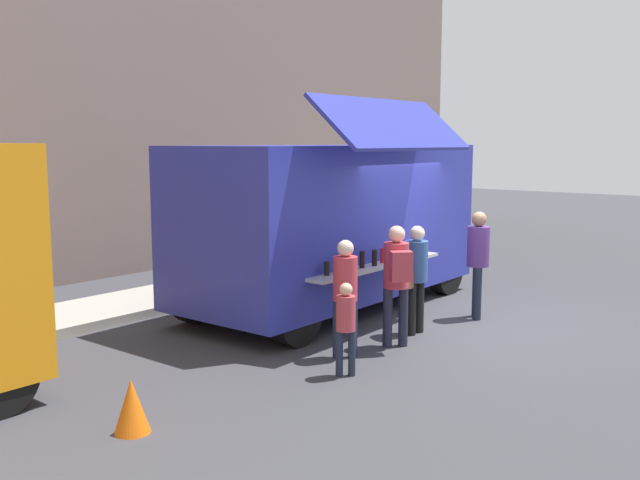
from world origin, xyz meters
The scene contains 10 objects.
ground_plane centered at (0.00, 0.00, 0.00)m, with size 60.00×60.00×0.00m, color #38383D.
curb_strip centered at (-4.39, 4.82, 0.07)m, with size 28.00×1.60×0.15m, color #9E998E.
food_truck_main centered at (-0.38, 2.20, 1.54)m, with size 5.81×3.33×3.52m.
traffic_cone_orange centered at (-5.86, 0.43, 0.28)m, with size 0.36×0.36×0.55m, color orange.
trash_bin centered at (3.50, 4.52, 0.52)m, with size 0.60×0.60×1.04m, color #2B6535.
customer_front_ordering centered at (-0.97, 0.16, 0.97)m, with size 0.53×0.33×1.63m.
customer_mid_with_backpack centered at (-1.73, 0.01, 1.05)m, with size 0.52×0.54×1.71m.
customer_rear_waiting centered at (-2.57, 0.27, 0.95)m, with size 0.32×0.32×1.59m.
customer_extra_browsing centered at (0.49, -0.11, 1.04)m, with size 0.36×0.36×1.75m.
child_near_queue centered at (-3.16, -0.18, 0.70)m, with size 0.24×0.24×1.17m.
Camera 1 is at (-9.84, -5.21, 2.86)m, focal length 39.53 mm.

